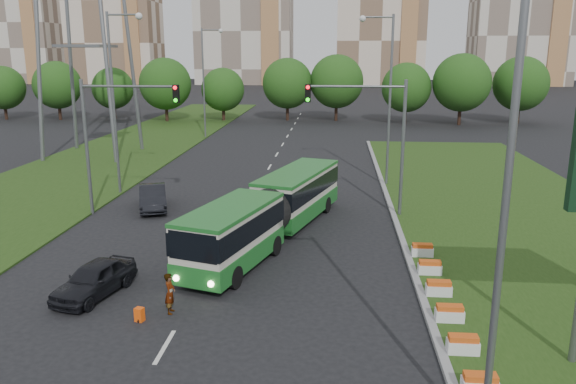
# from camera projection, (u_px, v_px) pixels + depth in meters

# --- Properties ---
(ground) EXTENTS (360.00, 360.00, 0.00)m
(ground) POSITION_uv_depth(u_px,v_px,m) (274.00, 279.00, 24.15)
(ground) COLOR black
(ground) RESTS_ON ground
(grass_median) EXTENTS (14.00, 60.00, 0.15)m
(grass_median) POSITION_uv_depth(u_px,v_px,m) (525.00, 228.00, 30.80)
(grass_median) COLOR #213F12
(grass_median) RESTS_ON ground
(median_kerb) EXTENTS (0.30, 60.00, 0.18)m
(median_kerb) POSITION_uv_depth(u_px,v_px,m) (397.00, 225.00, 31.37)
(median_kerb) COLOR gray
(median_kerb) RESTS_ON ground
(left_verge) EXTENTS (12.00, 110.00, 0.10)m
(left_verge) POSITION_uv_depth(u_px,v_px,m) (103.00, 161.00, 49.77)
(left_verge) COLOR #213F12
(left_verge) RESTS_ON ground
(lane_markings) EXTENTS (0.20, 100.00, 0.01)m
(lane_markings) POSITION_uv_depth(u_px,v_px,m) (264.00, 177.00, 43.72)
(lane_markings) COLOR silver
(lane_markings) RESTS_ON ground
(flower_planters) EXTENTS (1.10, 11.50, 0.60)m
(flower_planters) POSITION_uv_depth(u_px,v_px,m) (444.00, 300.00, 21.08)
(flower_planters) COLOR silver
(flower_planters) RESTS_ON grass_median
(traffic_mast_median) EXTENTS (5.76, 0.32, 8.00)m
(traffic_mast_median) POSITION_uv_depth(u_px,v_px,m) (375.00, 126.00, 32.12)
(traffic_mast_median) COLOR slate
(traffic_mast_median) RESTS_ON ground
(traffic_mast_left) EXTENTS (5.76, 0.32, 8.00)m
(traffic_mast_left) POSITION_uv_depth(u_px,v_px,m) (112.00, 126.00, 32.39)
(traffic_mast_left) COLOR slate
(traffic_mast_left) RESTS_ON ground
(street_lamps) EXTENTS (36.00, 60.00, 12.00)m
(street_lamps) POSITION_uv_depth(u_px,v_px,m) (241.00, 114.00, 32.60)
(street_lamps) COLOR slate
(street_lamps) RESTS_ON ground
(tree_line) EXTENTS (120.00, 8.00, 9.00)m
(tree_line) POSITION_uv_depth(u_px,v_px,m) (392.00, 90.00, 75.40)
(tree_line) COLOR #184311
(tree_line) RESTS_ON ground
(apartment_tower_west) EXTENTS (26.00, 15.00, 48.00)m
(apartment_tower_west) POSITION_uv_depth(u_px,v_px,m) (113.00, 2.00, 168.60)
(apartment_tower_west) COLOR beige
(apartment_tower_west) RESTS_ON ground
(apartment_tower_east) EXTENTS (27.00, 15.00, 47.00)m
(apartment_tower_east) POSITION_uv_depth(u_px,v_px,m) (523.00, 1.00, 158.94)
(apartment_tower_east) COLOR beige
(apartment_tower_east) RESTS_ON ground
(midrise_west) EXTENTS (22.00, 14.00, 36.00)m
(midrise_west) POSITION_uv_depth(u_px,v_px,m) (20.00, 23.00, 172.50)
(midrise_west) COLOR beige
(midrise_west) RESTS_ON ground
(articulated_bus) EXTENTS (2.41, 15.43, 2.54)m
(articulated_bus) POSITION_uv_depth(u_px,v_px,m) (268.00, 210.00, 28.96)
(articulated_bus) COLOR beige
(articulated_bus) RESTS_ON ground
(car_left_near) EXTENTS (2.59, 4.32, 1.38)m
(car_left_near) POSITION_uv_depth(u_px,v_px,m) (94.00, 279.00, 22.39)
(car_left_near) COLOR black
(car_left_near) RESTS_ON ground
(car_left_far) EXTENTS (2.93, 4.76, 1.48)m
(car_left_far) POSITION_uv_depth(u_px,v_px,m) (153.00, 197.00, 34.75)
(car_left_far) COLOR black
(car_left_far) RESTS_ON ground
(pedestrian) EXTENTS (0.41, 0.59, 1.57)m
(pedestrian) POSITION_uv_depth(u_px,v_px,m) (170.00, 293.00, 20.84)
(pedestrian) COLOR gray
(pedestrian) RESTS_ON ground
(shopping_trolley) EXTENTS (0.30, 0.32, 0.52)m
(shopping_trolley) POSITION_uv_depth(u_px,v_px,m) (139.00, 315.00, 20.31)
(shopping_trolley) COLOR #FC510D
(shopping_trolley) RESTS_ON ground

